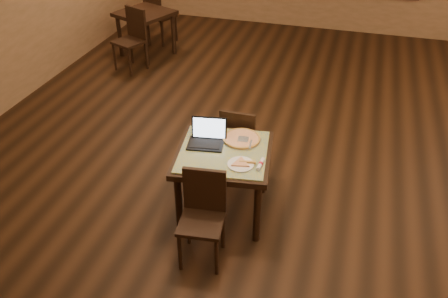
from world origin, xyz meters
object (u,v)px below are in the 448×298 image
(chair_main_near, at_px, (203,211))
(other_table_b_chair_far, at_px, (157,13))
(chair_main_far, at_px, (239,140))
(other_table_b, at_px, (145,19))
(other_table_b_chair_near, at_px, (132,36))
(pizza_pan, at_px, (242,140))
(laptop, at_px, (207,137))
(tiled_table, at_px, (224,160))

(chair_main_near, distance_m, other_table_b_chair_far, 5.51)
(chair_main_far, bearing_deg, other_table_b, -49.46)
(other_table_b_chair_near, height_order, other_table_b_chair_far, same)
(chair_main_near, height_order, pizza_pan, chair_main_near)
(laptop, distance_m, other_table_b_chair_near, 3.75)
(laptop, xyz_separation_m, pizza_pan, (0.32, 0.13, -0.06))
(chair_main_far, height_order, laptop, laptop)
(pizza_pan, bearing_deg, other_table_b, 127.41)
(other_table_b_chair_far, bearing_deg, pizza_pan, 145.66)
(chair_main_far, bearing_deg, laptop, 70.07)
(tiled_table, xyz_separation_m, other_table_b_chair_far, (-2.54, 4.27, -0.09))
(chair_main_far, distance_m, other_table_b, 3.95)
(tiled_table, bearing_deg, laptop, 144.00)
(laptop, xyz_separation_m, other_table_b, (-2.31, 3.57, -0.18))
(other_table_b, xyz_separation_m, other_table_b_chair_far, (-0.03, 0.59, -0.08))
(tiled_table, xyz_separation_m, other_table_b_chair_near, (-2.47, 3.08, -0.09))
(chair_main_far, relative_size, laptop, 2.33)
(other_table_b, relative_size, other_table_b_chair_far, 1.08)
(tiled_table, relative_size, other_table_b_chair_far, 1.03)
(other_table_b_chair_far, bearing_deg, chair_main_near, 139.58)
(chair_main_near, distance_m, pizza_pan, 0.91)
(laptop, height_order, other_table_b_chair_far, same)
(laptop, height_order, pizza_pan, laptop)
(pizza_pan, bearing_deg, chair_main_near, -98.54)
(pizza_pan, xyz_separation_m, other_table_b, (-2.63, 3.43, -0.12))
(laptop, height_order, other_table_b, laptop)
(tiled_table, height_order, laptop, laptop)
(other_table_b, xyz_separation_m, other_table_b_chair_near, (0.03, -0.59, -0.08))
(pizza_pan, bearing_deg, other_table_b_chair_near, 132.39)
(laptop, bearing_deg, other_table_b, 113.82)
(other_table_b, height_order, other_table_b_chair_near, other_table_b_chair_near)
(pizza_pan, relative_size, other_table_b, 0.35)
(pizza_pan, xyz_separation_m, other_table_b_chair_far, (-2.66, 4.03, -0.20))
(pizza_pan, relative_size, other_table_b_chair_near, 0.38)
(chair_main_far, height_order, pizza_pan, chair_main_far)
(tiled_table, xyz_separation_m, chair_main_far, (-0.00, 0.62, -0.15))
(laptop, bearing_deg, other_table_b_chair_far, 110.29)
(other_table_b_chair_far, bearing_deg, tiled_table, 142.97)
(other_table_b_chair_near, xyz_separation_m, other_table_b_chair_far, (-0.07, 1.19, 0.00))
(other_table_b_chair_near, bearing_deg, chair_main_near, -34.15)
(tiled_table, height_order, other_table_b, other_table_b)
(chair_main_far, distance_m, laptop, 0.64)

